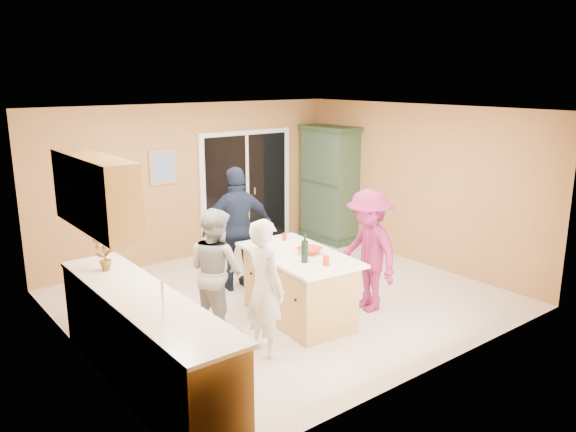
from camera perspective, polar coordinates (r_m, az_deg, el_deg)
floor at (r=7.92m, az=-0.42°, el=-8.40°), size 5.50×5.50×0.00m
ceiling at (r=7.34m, az=-0.45°, el=10.73°), size 5.50×5.00×0.10m
wall_back at (r=9.59m, az=-9.59°, el=3.47°), size 5.50×0.10×2.60m
wall_front at (r=5.81m, az=14.79°, el=-3.67°), size 5.50×0.10×2.60m
wall_left at (r=6.29m, az=-20.73°, el=-2.78°), size 0.10×5.00×2.60m
wall_right at (r=9.42m, az=12.98°, el=3.12°), size 0.10×5.00×2.60m
left_cabinet_run at (r=5.76m, az=-13.80°, el=-12.76°), size 0.65×3.05×1.24m
upper_cabinets at (r=6.03m, az=-19.04°, el=2.29°), size 0.35×1.60×0.75m
sliding_door at (r=10.13m, az=-4.22°, el=2.76°), size 1.90×0.07×2.10m
framed_picture at (r=9.27m, az=-12.59°, el=4.86°), size 0.46×0.04×0.56m
kitchen_island at (r=7.16m, az=1.06°, el=-7.35°), size 1.06×1.75×0.88m
green_hutch at (r=10.51m, az=4.27°, el=3.13°), size 0.61×1.17×2.14m
woman_white at (r=6.17m, az=-2.41°, el=-7.30°), size 0.40×0.59×1.56m
woman_grey at (r=6.79m, az=-7.32°, el=-5.52°), size 0.69×0.83×1.53m
woman_navy at (r=8.07m, az=-5.10°, el=-1.31°), size 1.12×0.68×1.79m
woman_magenta at (r=7.41m, az=8.15°, el=-3.51°), size 0.74×1.12×1.62m
serving_bowl at (r=6.99m, az=2.20°, el=-3.52°), size 0.34×0.34×0.07m
tulip_vase at (r=6.46m, az=-18.19°, el=-3.56°), size 0.26×0.22×0.41m
tumbler_near at (r=6.55m, az=3.90°, el=-4.56°), size 0.09×0.09×0.11m
tumbler_far at (r=7.53m, az=-0.36°, el=-2.13°), size 0.08×0.08×0.09m
wine_bottle at (r=6.63m, az=1.70°, el=-3.56°), size 0.08×0.08×0.36m
white_plate at (r=6.85m, az=-0.53°, el=-4.12°), size 0.28×0.28×0.01m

